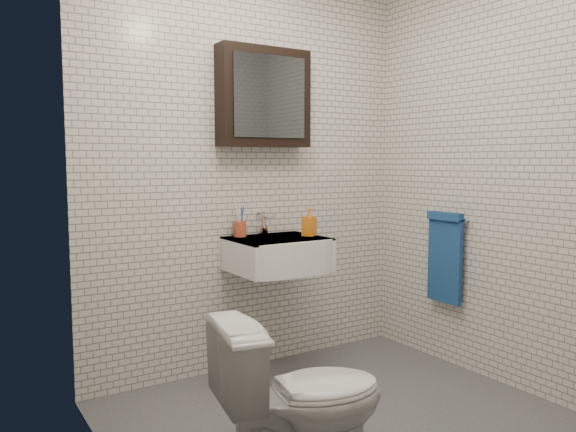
{
  "coord_description": "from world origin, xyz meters",
  "views": [
    {
      "loc": [
        -1.69,
        -2.1,
        1.31
      ],
      "look_at": [
        -0.08,
        0.45,
        1.02
      ],
      "focal_mm": 35.0,
      "sensor_mm": 36.0,
      "label": 1
    }
  ],
  "objects": [
    {
      "name": "washbasin",
      "position": [
        0.05,
        0.73,
        0.76
      ],
      "size": [
        0.55,
        0.5,
        0.2
      ],
      "color": "white",
      "rests_on": "room_shell"
    },
    {
      "name": "toilet",
      "position": [
        -0.48,
        -0.28,
        0.35
      ],
      "size": [
        0.75,
        0.51,
        0.7
      ],
      "primitive_type": "imported",
      "rotation": [
        0.0,
        0.0,
        1.39
      ],
      "color": "white",
      "rests_on": "ground"
    },
    {
      "name": "toothbrush_cup",
      "position": [
        -0.12,
        0.94,
        0.9
      ],
      "size": [
        0.08,
        0.08,
        0.21
      ],
      "rotation": [
        0.0,
        0.0,
        0.07
      ],
      "color": "#B3472C",
      "rests_on": "washbasin"
    },
    {
      "name": "room_shell",
      "position": [
        0.0,
        0.0,
        1.47
      ],
      "size": [
        2.22,
        2.02,
        2.51
      ],
      "color": "silver",
      "rests_on": "ground"
    },
    {
      "name": "soap_bottle",
      "position": [
        0.27,
        0.75,
        0.93
      ],
      "size": [
        0.11,
        0.11,
        0.17
      ],
      "primitive_type": "imported",
      "rotation": [
        0.0,
        0.0,
        0.59
      ],
      "color": "orange",
      "rests_on": "washbasin"
    },
    {
      "name": "mirror_cabinet",
      "position": [
        0.05,
        0.93,
        1.7
      ],
      "size": [
        0.6,
        0.15,
        0.6
      ],
      "color": "black",
      "rests_on": "room_shell"
    },
    {
      "name": "faucet",
      "position": [
        0.05,
        0.93,
        0.92
      ],
      "size": [
        0.06,
        0.2,
        0.15
      ],
      "color": "silver",
      "rests_on": "washbasin"
    },
    {
      "name": "towel_rail",
      "position": [
        1.04,
        0.35,
        0.72
      ],
      "size": [
        0.09,
        0.3,
        0.58
      ],
      "color": "silver",
      "rests_on": "room_shell"
    },
    {
      "name": "ground",
      "position": [
        0.0,
        0.0,
        0.01
      ],
      "size": [
        2.2,
        2.0,
        0.01
      ],
      "primitive_type": "cube",
      "color": "#46484D",
      "rests_on": "ground"
    }
  ]
}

